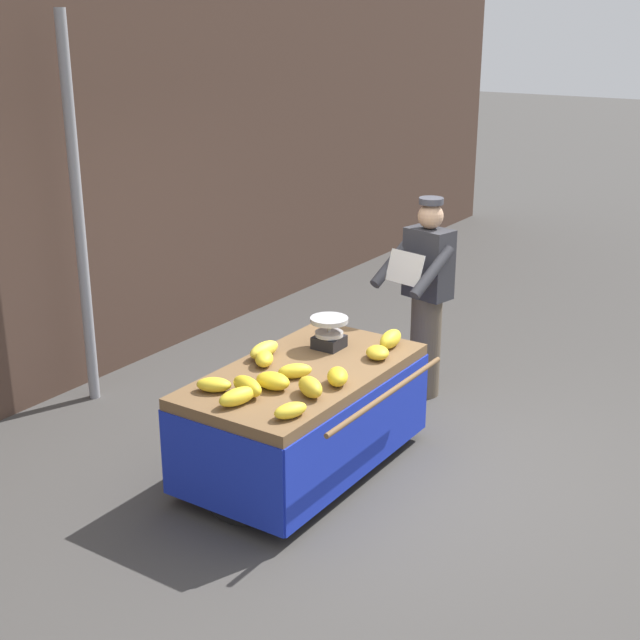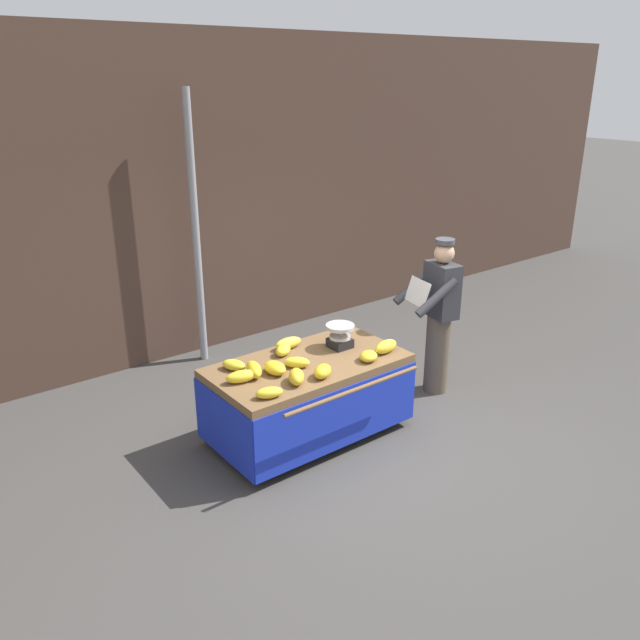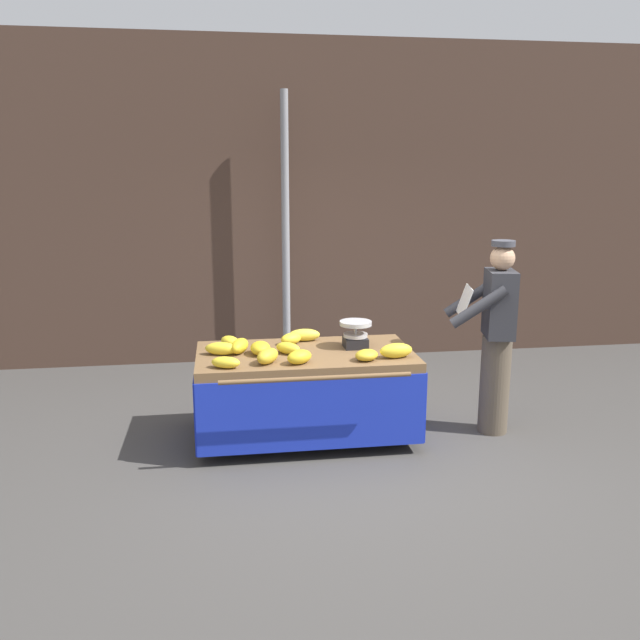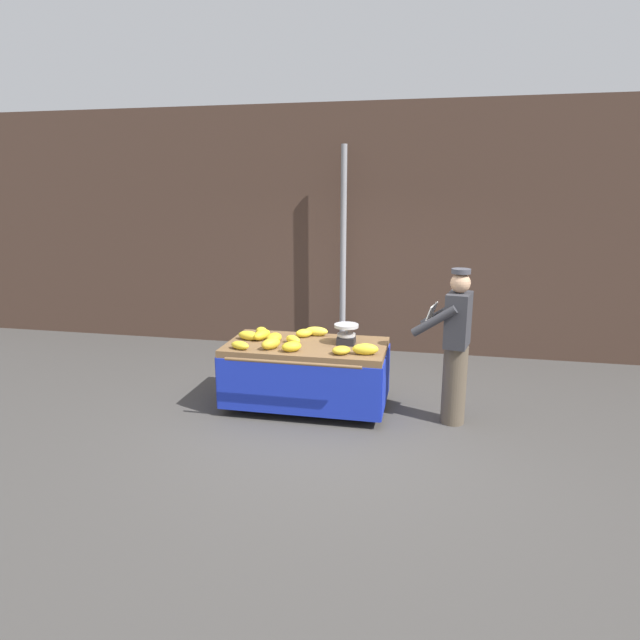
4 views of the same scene
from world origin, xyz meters
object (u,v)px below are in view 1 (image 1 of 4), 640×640
(banana_cart, at_px, (304,397))
(banana_bunch_8, at_px, (391,339))
(street_pole, at_px, (78,216))
(banana_bunch_6, at_px, (295,371))
(weighing_scale, at_px, (329,333))
(vendor_person, at_px, (426,298))
(banana_bunch_3, at_px, (273,381))
(banana_bunch_7, at_px, (214,385))
(banana_bunch_5, at_px, (264,350))
(banana_bunch_0, at_px, (237,397))
(banana_bunch_11, at_px, (337,377))
(banana_bunch_10, at_px, (247,386))
(banana_bunch_4, at_px, (264,359))
(banana_bunch_1, at_px, (290,410))
(banana_bunch_9, at_px, (377,353))
(banana_bunch_2, at_px, (310,387))

(banana_cart, relative_size, banana_bunch_8, 6.63)
(street_pole, height_order, banana_bunch_6, street_pole)
(weighing_scale, height_order, vendor_person, vendor_person)
(banana_bunch_3, bearing_deg, banana_bunch_7, 129.99)
(banana_bunch_5, xyz_separation_m, banana_bunch_7, (-0.67, -0.09, -0.01))
(street_pole, distance_m, banana_bunch_8, 2.70)
(street_pole, bearing_deg, banana_bunch_0, -109.07)
(banana_bunch_7, bearing_deg, banana_bunch_11, -48.53)
(street_pole, relative_size, banana_bunch_3, 12.83)
(banana_cart, xyz_separation_m, vendor_person, (1.66, -0.09, 0.30))
(vendor_person, bearing_deg, banana_bunch_10, 176.12)
(street_pole, relative_size, banana_bunch_4, 15.43)
(banana_bunch_3, bearing_deg, banana_cart, 2.81)
(street_pole, height_order, banana_bunch_0, street_pole)
(banana_bunch_0, bearing_deg, banana_bunch_1, -85.36)
(banana_bunch_7, bearing_deg, banana_bunch_8, -22.59)
(banana_bunch_4, distance_m, banana_bunch_9, 0.81)
(banana_bunch_0, bearing_deg, banana_bunch_4, 22.31)
(banana_cart, xyz_separation_m, banana_bunch_4, (-0.09, 0.27, 0.26))
(banana_bunch_2, bearing_deg, banana_cart, 40.27)
(banana_bunch_5, height_order, banana_bunch_10, banana_bunch_10)
(banana_bunch_9, bearing_deg, banana_bunch_8, 8.36)
(banana_cart, bearing_deg, banana_bunch_7, 156.27)
(banana_cart, xyz_separation_m, banana_bunch_10, (-0.55, 0.06, 0.27))
(banana_bunch_9, relative_size, banana_bunch_10, 0.74)
(banana_bunch_7, distance_m, vendor_person, 2.32)
(banana_cart, bearing_deg, banana_bunch_3, -177.19)
(weighing_scale, distance_m, banana_bunch_2, 0.87)
(banana_bunch_10, bearing_deg, weighing_scale, 1.42)
(banana_bunch_2, bearing_deg, banana_bunch_11, -10.75)
(banana_bunch_10, bearing_deg, vendor_person, -3.88)
(banana_bunch_1, bearing_deg, banana_bunch_8, 3.41)
(street_pole, xyz_separation_m, banana_bunch_1, (-0.73, -2.59, -0.75))
(banana_bunch_3, bearing_deg, banana_bunch_0, 173.27)
(banana_bunch_5, distance_m, banana_bunch_9, 0.81)
(banana_bunch_2, distance_m, banana_bunch_3, 0.27)
(banana_bunch_3, relative_size, banana_bunch_4, 1.20)
(weighing_scale, xyz_separation_m, banana_bunch_0, (-1.15, -0.06, -0.06))
(banana_bunch_5, bearing_deg, banana_bunch_8, -43.81)
(street_pole, relative_size, banana_bunch_1, 13.71)
(banana_bunch_1, height_order, banana_bunch_2, banana_bunch_2)
(banana_bunch_0, distance_m, banana_bunch_3, 0.33)
(banana_bunch_2, distance_m, banana_bunch_9, 0.80)
(banana_cart, xyz_separation_m, banana_bunch_1, (-0.67, -0.37, 0.26))
(vendor_person, bearing_deg, banana_bunch_8, -168.43)
(street_pole, xyz_separation_m, banana_bunch_8, (0.66, -2.51, -0.74))
(weighing_scale, bearing_deg, banana_cart, -169.45)
(banana_bunch_11, bearing_deg, banana_bunch_1, -176.84)
(weighing_scale, bearing_deg, banana_bunch_7, 169.86)
(banana_bunch_3, xyz_separation_m, banana_bunch_6, (0.23, -0.01, -0.01))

